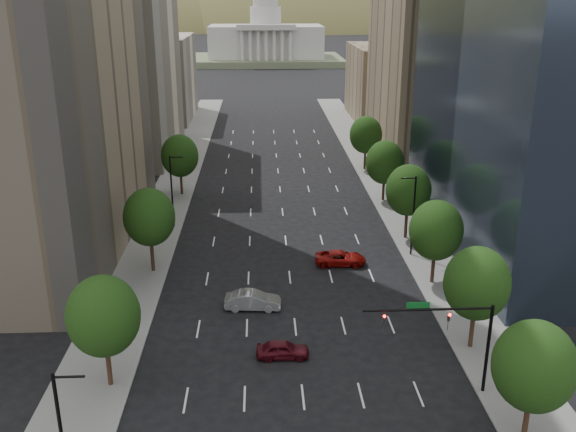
{
  "coord_description": "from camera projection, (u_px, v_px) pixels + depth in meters",
  "views": [
    {
      "loc": [
        -2.77,
        -7.94,
        27.34
      ],
      "look_at": [
        -0.35,
        46.05,
        8.0
      ],
      "focal_mm": 39.37,
      "sensor_mm": 36.0,
      "label": 1
    }
  ],
  "objects": [
    {
      "name": "tree_left_2",
      "position": [
        180.0,
        156.0,
        87.66
      ],
      "size": [
        5.2,
        5.2,
        8.68
      ],
      "color": "#382316",
      "rests_on": "ground"
    },
    {
      "name": "midrise_cream_left",
      "position": [
        128.0,
        52.0,
        106.73
      ],
      "size": [
        14.0,
        30.0,
        35.0
      ],
      "primitive_type": "cube",
      "color": "beige",
      "rests_on": "ground"
    },
    {
      "name": "traffic_signal",
      "position": [
        455.0,
        330.0,
        43.71
      ],
      "size": [
        9.12,
        0.4,
        7.38
      ],
      "color": "black",
      "rests_on": "ground"
    },
    {
      "name": "car_silver",
      "position": [
        253.0,
        300.0,
        57.23
      ],
      "size": [
        5.19,
        2.12,
        1.68
      ],
      "primitive_type": "imported",
      "rotation": [
        0.0,
        0.0,
        1.5
      ],
      "color": "gray",
      "rests_on": "ground"
    },
    {
      "name": "tree_left_0",
      "position": [
        103.0,
        316.0,
        44.37
      ],
      "size": [
        5.2,
        5.2,
        8.75
      ],
      "color": "#382316",
      "rests_on": "ground"
    },
    {
      "name": "tree_right_3",
      "position": [
        408.0,
        190.0,
        71.84
      ],
      "size": [
        5.2,
        5.2,
        8.89
      ],
      "color": "#382316",
      "rests_on": "ground"
    },
    {
      "name": "car_red_far",
      "position": [
        340.0,
        258.0,
        66.55
      ],
      "size": [
        5.45,
        2.7,
        1.49
      ],
      "primitive_type": "imported",
      "rotation": [
        0.0,
        0.0,
        1.53
      ],
      "color": "maroon",
      "rests_on": "ground"
    },
    {
      "name": "filler_left",
      "position": [
        160.0,
        78.0,
        140.63
      ],
      "size": [
        14.0,
        26.0,
        18.0
      ],
      "primitive_type": "cube",
      "color": "beige",
      "rests_on": "ground"
    },
    {
      "name": "capitol",
      "position": [
        266.0,
        41.0,
        248.78
      ],
      "size": [
        60.0,
        40.0,
        35.2
      ],
      "color": "#596647",
      "rests_on": "ground"
    },
    {
      "name": "tree_left_1",
      "position": [
        149.0,
        217.0,
        63.11
      ],
      "size": [
        5.2,
        5.2,
        8.97
      ],
      "color": "#382316",
      "rests_on": "ground"
    },
    {
      "name": "tree_right_5",
      "position": [
        366.0,
        135.0,
        100.1
      ],
      "size": [
        5.2,
        5.2,
        8.75
      ],
      "color": "#382316",
      "rests_on": "ground"
    },
    {
      "name": "tree_right_4",
      "position": [
        385.0,
        162.0,
        85.15
      ],
      "size": [
        5.2,
        5.2,
        8.46
      ],
      "color": "#382316",
      "rests_on": "ground"
    },
    {
      "name": "sidewalk_right",
      "position": [
        418.0,
        238.0,
        73.86
      ],
      "size": [
        6.0,
        200.0,
        0.15
      ],
      "primitive_type": "cube",
      "color": "slate",
      "rests_on": "ground"
    },
    {
      "name": "streetlight_ln",
      "position": [
        172.0,
        189.0,
        75.74
      ],
      "size": [
        1.7,
        0.2,
        9.0
      ],
      "color": "black",
      "rests_on": "ground"
    },
    {
      "name": "tree_right_2",
      "position": [
        436.0,
        230.0,
        60.65
      ],
      "size": [
        5.2,
        5.2,
        8.61
      ],
      "color": "#382316",
      "rests_on": "ground"
    },
    {
      "name": "foothills",
      "position": [
        299.0,
        64.0,
        594.76
      ],
      "size": [
        720.0,
        413.0,
        263.0
      ],
      "color": "olive",
      "rests_on": "ground"
    },
    {
      "name": "streetlight_rn",
      "position": [
        413.0,
        214.0,
        67.46
      ],
      "size": [
        1.7,
        0.2,
        9.0
      ],
      "color": "black",
      "rests_on": "ground"
    },
    {
      "name": "filler_right",
      "position": [
        384.0,
        83.0,
        140.25
      ],
      "size": [
        14.0,
        26.0,
        16.0
      ],
      "primitive_type": "cube",
      "color": "#8C7759",
      "rests_on": "ground"
    },
    {
      "name": "tree_right_1",
      "position": [
        477.0,
        284.0,
        49.31
      ],
      "size": [
        5.2,
        5.2,
        8.75
      ],
      "color": "#382316",
      "rests_on": "ground"
    },
    {
      "name": "sidewalk_left",
      "position": [
        151.0,
        242.0,
        72.56
      ],
      "size": [
        6.0,
        200.0,
        0.15
      ],
      "primitive_type": "cube",
      "color": "slate",
      "rests_on": "ground"
    },
    {
      "name": "tree_right_0",
      "position": [
        534.0,
        366.0,
        39.09
      ],
      "size": [
        5.2,
        5.2,
        8.39
      ],
      "color": "#382316",
      "rests_on": "ground"
    },
    {
      "name": "parking_tan_right",
      "position": [
        423.0,
        68.0,
        106.86
      ],
      "size": [
        14.0,
        30.0,
        30.0
      ],
      "primitive_type": "cube",
      "color": "#8C7759",
      "rests_on": "ground"
    },
    {
      "name": "car_maroon",
      "position": [
        283.0,
        350.0,
        49.63
      ],
      "size": [
        4.19,
        1.71,
        1.42
      ],
      "primitive_type": "imported",
      "rotation": [
        0.0,
        0.0,
        1.56
      ],
      "color": "#450B13",
      "rests_on": "ground"
    }
  ]
}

